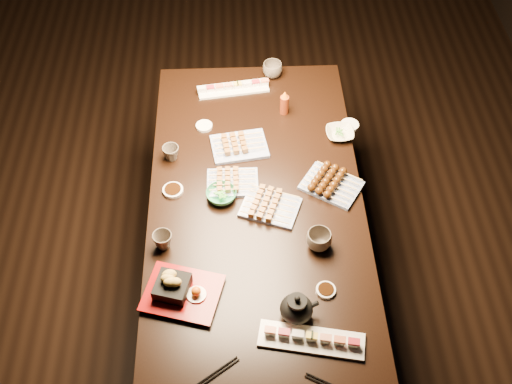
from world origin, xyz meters
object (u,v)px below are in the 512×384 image
Objects in this scene: teacup_near_left at (163,241)px; edamame_bowl_cream at (340,134)px; teacup_mid_right at (319,240)px; teapot at (297,307)px; teacup_far_left at (171,153)px; condiment_bottle at (284,102)px; edamame_bowl_green at (221,195)px; sushi_platter_near at (312,338)px; yakitori_plate_center at (232,180)px; yakitori_plate_left at (239,143)px; teacup_far_right at (272,70)px; sushi_platter_far at (233,87)px; tempura_tray at (182,288)px; yakitori_plate_right at (270,204)px; dining_table at (256,255)px.

edamame_bowl_cream is at bearing 37.23° from teacup_near_left.
teapot is (-0.11, -0.31, 0.02)m from teacup_mid_right.
teacup_far_left reaches higher than edamame_bowl_cream.
condiment_bottle is at bearing 28.29° from teacup_far_left.
edamame_bowl_green is 0.33m from teacup_far_left.
teapot is (-0.05, 0.11, 0.04)m from sushi_platter_near.
teacup_near_left is at bearing -142.77° from edamame_bowl_cream.
yakitori_plate_center is 2.94× the size of teacup_far_left.
yakitori_plate_left is at bearing 118.41° from teacup_mid_right.
teacup_far_right is 1.36m from teapot.
teacup_mid_right is (0.33, -0.34, 0.01)m from yakitori_plate_center.
sushi_platter_near is at bearing 92.46° from sushi_platter_far.
tempura_tray is 1.08m from condiment_bottle.
teacup_near_left reaches higher than edamame_bowl_cream.
tempura_tray reaches higher than teacup_far_right.
sushi_platter_near is 1.05m from edamame_bowl_cream.
sushi_platter_far is at bearing 91.35° from teapot.
yakitori_plate_right is 2.29× the size of teacup_mid_right.
sushi_platter_far is 3.41× the size of teacup_mid_right.
teacup_far_right reaches higher than edamame_bowl_green.
sushi_platter_near is at bearing -64.90° from edamame_bowl_green.
dining_table is 4.78× the size of sushi_platter_near.
condiment_bottle reaches higher than teacup_mid_right.
tempura_tray is (-0.46, 0.21, 0.03)m from sushi_platter_near.
dining_table is 23.04× the size of teacup_near_left.
dining_table is at bearing 88.54° from sushi_platter_far.
yakitori_plate_left is at bearing 94.22° from teapot.
yakitori_plate_left reaches higher than edamame_bowl_cream.
yakitori_plate_left is (0.02, -0.40, 0.01)m from sushi_platter_far.
teacup_far_left is (-0.07, 0.71, -0.02)m from tempura_tray.
condiment_bottle is (0.24, -0.17, 0.04)m from sushi_platter_far.
teacup_near_left is 0.92m from condiment_bottle.
teapot is (0.22, -0.65, 0.03)m from yakitori_plate_center.
yakitori_plate_center is 0.51m from condiment_bottle.
teapot reaches higher than sushi_platter_far.
yakitori_plate_right is at bearing 64.83° from tempura_tray.
yakitori_plate_center is at bearing 137.13° from dining_table.
teacup_far_right reaches higher than teacup_far_left.
condiment_bottle is (0.03, 1.09, 0.00)m from teapot.
teacup_near_left is 0.61m from teacup_mid_right.
yakitori_plate_left is 0.30m from edamame_bowl_green.
sushi_platter_far is at bearing 84.20° from yakitori_plate_left.
yakitori_plate_left is 1.93× the size of edamame_bowl_green.
teacup_near_left is at bearing 125.74° from tempura_tray.
tempura_tray is (-0.69, -0.82, 0.04)m from edamame_bowl_cream.
teapot reaches higher than sushi_platter_near.
yakitori_plate_left is at bearing 10.13° from teacup_far_left.
yakitori_plate_right is at bearing -17.96° from edamame_bowl_green.
yakitori_plate_center is 0.58m from tempura_tray.
teacup_far_left reaches higher than sushi_platter_near.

